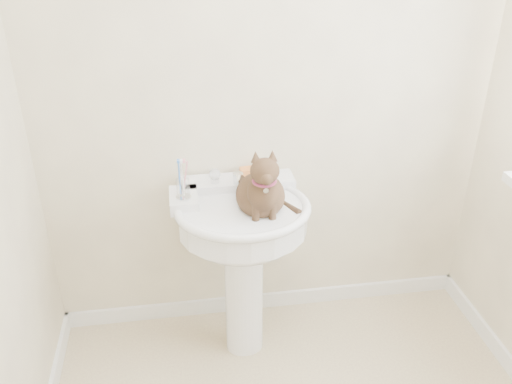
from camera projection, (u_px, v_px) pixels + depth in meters
name	position (u px, v px, depth m)	size (l,w,h in m)	color
wall_back	(269.00, 94.00, 2.51)	(2.20, 0.00, 2.50)	beige
baseboard_back	(267.00, 300.00, 3.07)	(2.20, 0.02, 0.09)	white
pedestal_sink	(242.00, 234.00, 2.50)	(0.63, 0.62, 0.87)	white
faucet	(238.00, 175.00, 2.53)	(0.28, 0.12, 0.14)	silver
soap_bar	(250.00, 171.00, 2.63)	(0.09, 0.06, 0.03)	orange
toothbrush_cup	(183.00, 188.00, 2.39)	(0.07, 0.07, 0.19)	silver
cat	(262.00, 192.00, 2.36)	(0.24, 0.30, 0.44)	#4D351E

